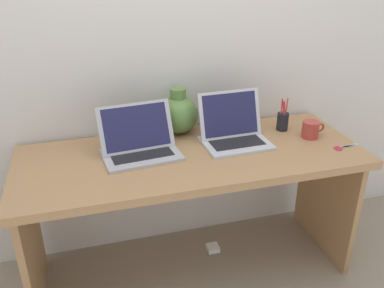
{
  "coord_description": "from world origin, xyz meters",
  "views": [
    {
      "loc": [
        -0.49,
        -1.71,
        1.62
      ],
      "look_at": [
        0.0,
        0.0,
        0.77
      ],
      "focal_mm": 38.56,
      "sensor_mm": 36.0,
      "label": 1
    }
  ],
  "objects_px": {
    "laptop_left": "(139,142)",
    "green_vase": "(178,114)",
    "pen_cup": "(283,121)",
    "laptop_right": "(233,129)",
    "scissors": "(343,147)",
    "power_brick": "(213,248)",
    "coffee_mug": "(311,129)"
  },
  "relations": [
    {
      "from": "laptop_right",
      "to": "scissors",
      "type": "xyz_separation_m",
      "value": [
        0.5,
        -0.22,
        -0.06
      ]
    },
    {
      "from": "laptop_left",
      "to": "power_brick",
      "type": "height_order",
      "value": "laptop_left"
    },
    {
      "from": "laptop_left",
      "to": "laptop_right",
      "type": "relative_size",
      "value": 1.13
    },
    {
      "from": "laptop_left",
      "to": "laptop_right",
      "type": "distance_m",
      "value": 0.48
    },
    {
      "from": "power_brick",
      "to": "laptop_left",
      "type": "bearing_deg",
      "value": -173.3
    },
    {
      "from": "laptop_right",
      "to": "coffee_mug",
      "type": "height_order",
      "value": "laptop_right"
    },
    {
      "from": "pen_cup",
      "to": "coffee_mug",
      "type": "bearing_deg",
      "value": -52.38
    },
    {
      "from": "laptop_left",
      "to": "green_vase",
      "type": "xyz_separation_m",
      "value": [
        0.24,
        0.2,
        0.04
      ]
    },
    {
      "from": "green_vase",
      "to": "scissors",
      "type": "height_order",
      "value": "green_vase"
    },
    {
      "from": "coffee_mug",
      "to": "power_brick",
      "type": "distance_m",
      "value": 0.9
    },
    {
      "from": "laptop_left",
      "to": "green_vase",
      "type": "bearing_deg",
      "value": 38.65
    },
    {
      "from": "laptop_right",
      "to": "coffee_mug",
      "type": "xyz_separation_m",
      "value": [
        0.41,
        -0.06,
        -0.02
      ]
    },
    {
      "from": "green_vase",
      "to": "power_brick",
      "type": "bearing_deg",
      "value": -42.38
    },
    {
      "from": "green_vase",
      "to": "pen_cup",
      "type": "xyz_separation_m",
      "value": [
        0.55,
        -0.12,
        -0.05
      ]
    },
    {
      "from": "scissors",
      "to": "laptop_left",
      "type": "bearing_deg",
      "value": 167.49
    },
    {
      "from": "laptop_left",
      "to": "pen_cup",
      "type": "height_order",
      "value": "laptop_left"
    },
    {
      "from": "green_vase",
      "to": "pen_cup",
      "type": "bearing_deg",
      "value": -12.74
    },
    {
      "from": "pen_cup",
      "to": "laptop_left",
      "type": "bearing_deg",
      "value": -174.91
    },
    {
      "from": "laptop_left",
      "to": "pen_cup",
      "type": "relative_size",
      "value": 2.05
    },
    {
      "from": "pen_cup",
      "to": "scissors",
      "type": "xyz_separation_m",
      "value": [
        0.19,
        -0.29,
        -0.05
      ]
    },
    {
      "from": "laptop_right",
      "to": "power_brick",
      "type": "bearing_deg",
      "value": 152.41
    },
    {
      "from": "scissors",
      "to": "power_brick",
      "type": "bearing_deg",
      "value": 155.24
    },
    {
      "from": "laptop_left",
      "to": "coffee_mug",
      "type": "distance_m",
      "value": 0.89
    },
    {
      "from": "green_vase",
      "to": "power_brick",
      "type": "xyz_separation_m",
      "value": [
        0.16,
        -0.15,
        -0.81
      ]
    },
    {
      "from": "green_vase",
      "to": "coffee_mug",
      "type": "xyz_separation_m",
      "value": [
        0.65,
        -0.25,
        -0.06
      ]
    },
    {
      "from": "green_vase",
      "to": "laptop_right",
      "type": "bearing_deg",
      "value": -38.18
    },
    {
      "from": "laptop_left",
      "to": "scissors",
      "type": "height_order",
      "value": "laptop_left"
    },
    {
      "from": "power_brick",
      "to": "scissors",
      "type": "bearing_deg",
      "value": -24.76
    },
    {
      "from": "green_vase",
      "to": "coffee_mug",
      "type": "height_order",
      "value": "green_vase"
    },
    {
      "from": "pen_cup",
      "to": "power_brick",
      "type": "height_order",
      "value": "pen_cup"
    },
    {
      "from": "laptop_left",
      "to": "power_brick",
      "type": "relative_size",
      "value": 5.44
    },
    {
      "from": "pen_cup",
      "to": "power_brick",
      "type": "bearing_deg",
      "value": -176.6
    }
  ]
}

